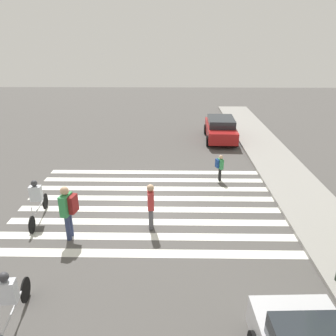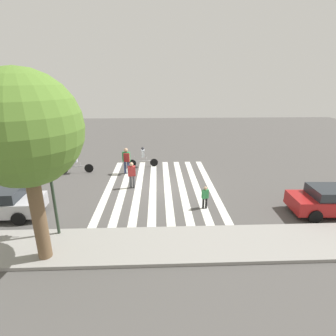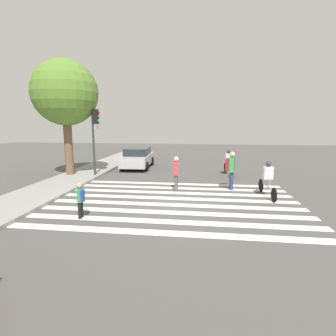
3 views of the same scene
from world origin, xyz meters
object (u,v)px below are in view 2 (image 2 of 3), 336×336
at_px(street_tree, 23,130).
at_px(cyclist_near_curb, 75,162).
at_px(traffic_light, 51,171).
at_px(pedestrian_adult_yellow_jacket, 126,159).
at_px(pedestrian_child_with_backpack, 205,195).
at_px(pedestrian_adult_blue_shirt, 132,174).
at_px(car_parked_far_curb, 333,201).
at_px(cyclist_mid_street, 143,156).

height_order(street_tree, cyclist_near_curb, street_tree).
xyz_separation_m(traffic_light, pedestrian_adult_yellow_jacket, (-2.08, -7.62, -1.85)).
bearing_deg(cyclist_near_curb, pedestrian_child_with_backpack, 139.39).
height_order(pedestrian_adult_blue_shirt, car_parked_far_curb, pedestrian_adult_blue_shirt).
xyz_separation_m(street_tree, car_parked_far_curb, (-12.87, -2.98, -4.16)).
bearing_deg(car_parked_far_curb, pedestrian_child_with_backpack, -5.86).
xyz_separation_m(street_tree, pedestrian_adult_yellow_jacket, (-2.03, -9.30, -3.80)).
distance_m(pedestrian_adult_blue_shirt, pedestrian_adult_yellow_jacket, 2.68).
distance_m(pedestrian_adult_blue_shirt, cyclist_mid_street, 4.10).
distance_m(street_tree, pedestrian_child_with_backpack, 8.74).
relative_size(pedestrian_adult_blue_shirt, pedestrian_child_with_backpack, 1.35).
bearing_deg(pedestrian_adult_yellow_jacket, pedestrian_adult_blue_shirt, -64.02).
xyz_separation_m(cyclist_mid_street, car_parked_far_curb, (-9.76, 7.79, -0.13)).
relative_size(street_tree, pedestrian_adult_blue_shirt, 4.11).
distance_m(traffic_light, cyclist_near_curb, 8.29).
xyz_separation_m(street_tree, cyclist_near_curb, (1.61, -9.55, -4.02)).
distance_m(pedestrian_child_with_backpack, pedestrian_adult_yellow_jacket, 7.17).
xyz_separation_m(pedestrian_adult_blue_shirt, pedestrian_child_with_backpack, (-4.02, 2.86, -0.22)).
relative_size(street_tree, pedestrian_child_with_backpack, 5.55).
bearing_deg(car_parked_far_curb, cyclist_near_curb, -22.39).
xyz_separation_m(street_tree, cyclist_mid_street, (-3.11, -10.77, -4.03)).
xyz_separation_m(pedestrian_adult_blue_shirt, pedestrian_adult_yellow_jacket, (0.61, -2.60, 0.15)).
bearing_deg(car_parked_far_curb, cyclist_mid_street, -36.57).
relative_size(traffic_light, pedestrian_child_with_backpack, 3.41).
relative_size(street_tree, cyclist_near_curb, 2.86).
relative_size(cyclist_near_curb, cyclist_mid_street, 1.05).
relative_size(traffic_light, cyclist_mid_street, 1.84).
bearing_deg(cyclist_mid_street, street_tree, 68.58).
distance_m(pedestrian_child_with_backpack, cyclist_mid_street, 7.79).
bearing_deg(traffic_light, car_parked_far_curb, -174.26).
relative_size(pedestrian_child_with_backpack, cyclist_near_curb, 0.52).
bearing_deg(traffic_light, pedestrian_adult_yellow_jacket, -105.28).
xyz_separation_m(cyclist_near_curb, cyclist_mid_street, (-4.71, -1.22, -0.00)).
xyz_separation_m(traffic_light, pedestrian_child_with_backpack, (-6.71, -2.16, -2.21)).
bearing_deg(pedestrian_adult_yellow_jacket, street_tree, -89.45).
height_order(pedestrian_child_with_backpack, cyclist_near_curb, cyclist_near_curb).
xyz_separation_m(pedestrian_adult_blue_shirt, cyclist_mid_street, (-0.47, -4.07, -0.08)).
relative_size(traffic_light, car_parked_far_curb, 1.01).
xyz_separation_m(pedestrian_adult_blue_shirt, car_parked_far_curb, (-10.23, 3.73, -0.21)).
xyz_separation_m(pedestrian_adult_blue_shirt, cyclist_near_curb, (4.24, -2.85, -0.08)).
bearing_deg(pedestrian_child_with_backpack, street_tree, 9.94).
height_order(street_tree, pedestrian_adult_blue_shirt, street_tree).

